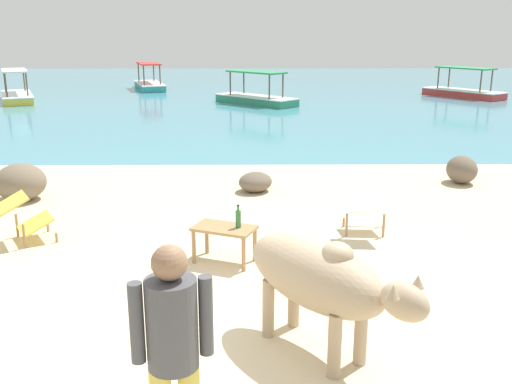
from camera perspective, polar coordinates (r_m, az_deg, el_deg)
sand_beach at (r=5.99m, az=-1.74°, el=-12.77°), size 18.00×14.00×0.04m
water_surface at (r=27.41m, az=-0.83°, el=9.70°), size 60.00×36.00×0.03m
cow at (r=5.16m, az=6.17°, el=-8.28°), size 1.55×1.82×1.13m
low_bench_table at (r=7.24m, az=-3.15°, el=-4.05°), size 0.87×0.70×0.47m
bottle at (r=7.14m, az=-1.77°, el=-2.64°), size 0.07×0.07×0.30m
deck_chair_near at (r=8.30m, az=10.76°, el=-1.73°), size 0.58×0.80×0.68m
deck_chair_far at (r=8.54m, az=-22.06°, el=-2.14°), size 0.93×0.85×0.68m
person_standing at (r=3.72m, az=-8.20°, el=-14.94°), size 0.50×0.32×1.62m
shore_rock_large at (r=10.69m, az=-22.25°, el=0.91°), size 0.89×0.86×0.64m
shore_rock_medium at (r=11.71m, az=19.67°, el=2.10°), size 0.56×0.68×0.53m
shore_rock_small at (r=10.47m, az=-0.06°, el=1.01°), size 0.85×0.87×0.35m
boat_yellow at (r=26.19m, az=-22.56°, el=8.88°), size 2.51×3.83×1.29m
boat_red at (r=27.34m, az=19.79°, el=9.39°), size 3.05×3.67×1.29m
boat_green at (r=23.30m, az=0.00°, el=9.35°), size 3.42×3.41×1.29m
boat_teal at (r=29.72m, az=-10.49°, el=10.48°), size 2.18×3.85×1.29m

